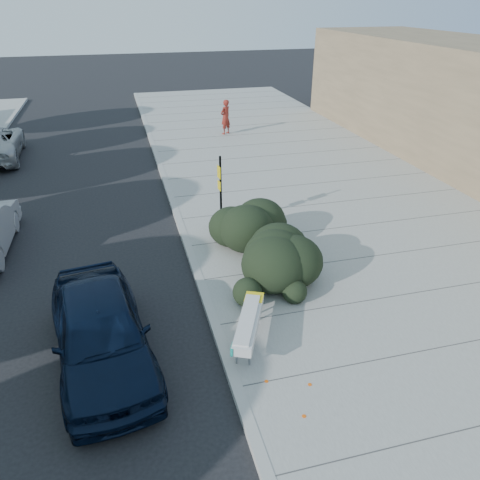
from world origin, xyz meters
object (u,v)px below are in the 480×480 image
(sign_post, at_px, (220,188))
(pedestrian, at_px, (225,117))
(sedan_navy, at_px, (101,331))
(bike_rack, at_px, (265,267))
(bench, at_px, (249,322))

(sign_post, height_order, pedestrian, sign_post)
(sign_post, bearing_deg, pedestrian, 69.89)
(sedan_navy, xyz_separation_m, pedestrian, (6.59, 16.82, 0.28))
(bike_rack, bearing_deg, bench, -124.45)
(bench, relative_size, sign_post, 0.83)
(sedan_navy, bearing_deg, bench, -13.10)
(sign_post, xyz_separation_m, pedestrian, (2.84, 11.42, -0.47))
(bike_rack, height_order, pedestrian, pedestrian)
(sign_post, distance_m, pedestrian, 11.77)
(bike_rack, distance_m, pedestrian, 15.30)
(bench, distance_m, sedan_navy, 3.12)
(bench, height_order, sedan_navy, sedan_navy)
(sign_post, distance_m, sedan_navy, 6.62)
(bench, xyz_separation_m, sign_post, (0.65, 5.69, 0.90))
(sedan_navy, relative_size, pedestrian, 2.54)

